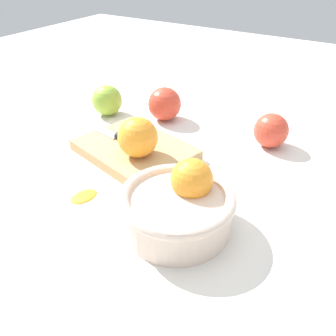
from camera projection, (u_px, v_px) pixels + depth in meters
name	position (u px, v px, depth m)	size (l,w,h in m)	color
ground_plane	(160.00, 166.00, 0.74)	(2.40, 2.40, 0.00)	silver
bowl	(178.00, 206.00, 0.56)	(0.18, 0.18, 0.11)	beige
cutting_board	(135.00, 150.00, 0.77)	(0.23, 0.17, 0.02)	tan
orange_on_board	(138.00, 137.00, 0.71)	(0.08, 0.08, 0.08)	orange
knife	(113.00, 135.00, 0.79)	(0.16, 0.04, 0.01)	silver
apple_front_left	(271.00, 130.00, 0.79)	(0.07, 0.07, 0.07)	#D6422D
apple_front_right	(107.00, 100.00, 0.93)	(0.08, 0.08, 0.08)	#8EB738
apple_front_right_2	(165.00, 104.00, 0.90)	(0.08, 0.08, 0.08)	#D6422D
citrus_peel	(84.00, 195.00, 0.65)	(0.05, 0.04, 0.01)	orange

